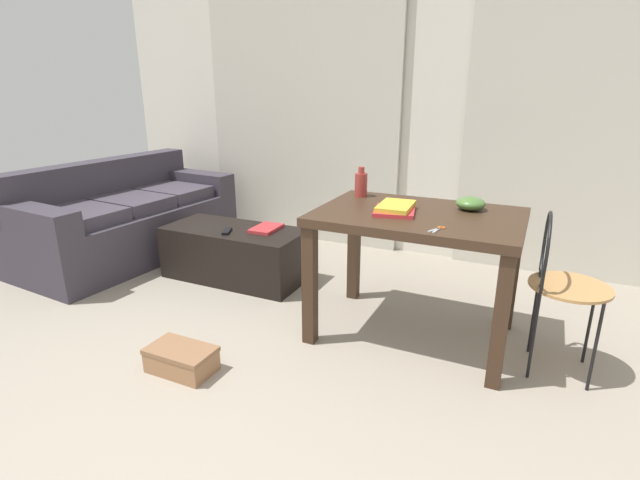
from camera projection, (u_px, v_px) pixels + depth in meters
ground_plane at (341, 357)px, 2.61m from camera, size 7.26×7.26×0.00m
wall_back at (436, 94)px, 3.83m from camera, size 6.17×0.10×2.69m
curtains at (432, 117)px, 3.81m from camera, size 4.22×0.03×2.34m
couch at (126, 220)px, 4.08m from camera, size 0.98×1.85×0.80m
coffee_table at (235, 253)px, 3.62m from camera, size 1.06×0.49×0.39m
craft_table at (417, 233)px, 2.66m from camera, size 1.11×0.77×0.75m
wire_chair at (558, 273)px, 2.36m from camera, size 0.38×0.39×0.84m
bottle_near at (361, 184)px, 2.98m from camera, size 0.08×0.08×0.19m
bowl at (471, 203)px, 2.67m from camera, size 0.16×0.16×0.07m
book_stack at (395, 208)px, 2.62m from camera, size 0.26×0.31×0.05m
scissors at (438, 229)px, 2.32m from camera, size 0.07×0.12×0.00m
tv_remote_primary at (227, 231)px, 3.47m from camera, size 0.10×0.15×0.02m
magazine at (266, 228)px, 3.53m from camera, size 0.18×0.26×0.02m
shoebox at (182, 359)px, 2.47m from camera, size 0.35×0.21×0.13m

